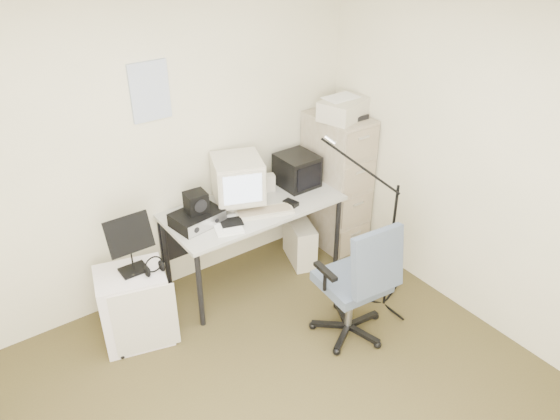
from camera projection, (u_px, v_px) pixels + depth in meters
floor at (296, 417)px, 3.63m from camera, size 3.60×3.60×0.01m
ceiling at (305, 30)px, 2.36m from camera, size 3.60×3.60×0.01m
wall_back at (159, 153)px, 4.25m from camera, size 3.60×0.02×2.50m
wall_right at (499, 177)px, 3.89m from camera, size 0.02×3.60×2.50m
wall_calendar at (150, 91)px, 3.98m from camera, size 0.30×0.02×0.44m
filing_cabinet at (336, 182)px, 5.12m from camera, size 0.40×0.60×1.30m
printer at (344, 109)px, 4.72m from camera, size 0.50×0.41×0.17m
desk at (254, 241)px, 4.77m from camera, size 1.50×0.70×0.73m
crt_monitor at (238, 183)px, 4.48m from camera, size 0.51×0.52×0.43m
crt_tv at (297, 170)px, 4.83m from camera, size 0.32×0.34×0.29m
desk_speaker at (270, 182)px, 4.78m from camera, size 0.10×0.10×0.15m
keyboard at (264, 212)px, 4.47m from camera, size 0.50×0.31×0.03m
mouse at (291, 203)px, 4.58m from camera, size 0.10×0.14×0.04m
radio_receiver at (197, 218)px, 4.30m from camera, size 0.42×0.33×0.11m
radio_speaker at (196, 202)px, 4.25m from camera, size 0.17×0.16×0.16m
papers at (227, 225)px, 4.30m from camera, size 0.29×0.34×0.02m
pc_tower at (300, 242)px, 5.06m from camera, size 0.32×0.47×0.41m
office_chair at (352, 279)px, 4.07m from camera, size 0.64×0.64×1.03m
side_cart at (134, 306)px, 4.12m from camera, size 0.58×0.51×0.61m
music_stand at (129, 244)px, 3.87m from camera, size 0.36×0.28×0.47m
headphones at (154, 267)px, 3.95m from camera, size 0.16×0.16×0.03m
mic_stand at (393, 230)px, 4.25m from camera, size 0.03×0.03×1.47m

